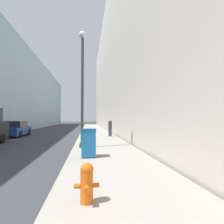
{
  "coord_description": "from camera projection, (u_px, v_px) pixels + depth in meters",
  "views": [
    {
      "loc": [
        4.5,
        -2.04,
        1.76
      ],
      "look_at": [
        7.52,
        19.75,
        2.59
      ],
      "focal_mm": 28.0,
      "sensor_mm": 36.0,
      "label": 1
    }
  ],
  "objects": [
    {
      "name": "pedestrian_on_sidewalk",
      "position": [
        110.0,
        128.0,
        15.96
      ],
      "size": [
        0.32,
        0.21,
        1.59
      ],
      "color": "#2D3347",
      "rests_on": "sidewalk_right"
    },
    {
      "name": "fire_hydrant",
      "position": [
        87.0,
        182.0,
        3.36
      ],
      "size": [
        0.48,
        0.37,
        0.77
      ],
      "color": "#D15614",
      "rests_on": "sidewalk_right"
    },
    {
      "name": "lamppost",
      "position": [
        82.0,
        80.0,
        9.83
      ],
      "size": [
        0.41,
        0.41,
        6.59
      ],
      "color": "#2D332D",
      "rests_on": "sidewalk_right"
    },
    {
      "name": "sidewalk_right",
      "position": [
        96.0,
        133.0,
        19.9
      ],
      "size": [
        3.5,
        60.0,
        0.14
      ],
      "color": "gray",
      "rests_on": "ground"
    },
    {
      "name": "trash_bin",
      "position": [
        89.0,
        142.0,
        7.37
      ],
      "size": [
        0.6,
        0.59,
        1.19
      ],
      "color": "#19609E",
      "rests_on": "sidewalk_right"
    },
    {
      "name": "building_right_stone",
      "position": [
        141.0,
        68.0,
        29.28
      ],
      "size": [
        12.0,
        60.0,
        20.46
      ],
      "color": "beige",
      "rests_on": "ground"
    },
    {
      "name": "parked_sedan_near",
      "position": [
        16.0,
        129.0,
        17.22
      ],
      "size": [
        1.84,
        4.06,
        1.51
      ],
      "color": "navy",
      "rests_on": "ground"
    }
  ]
}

